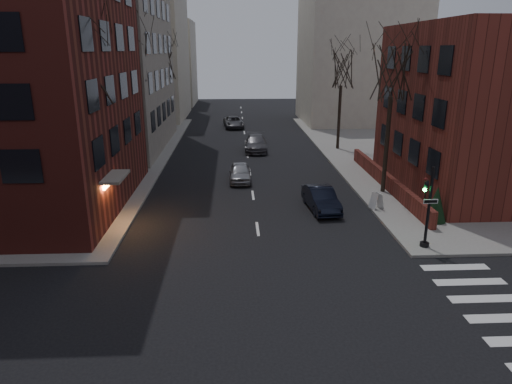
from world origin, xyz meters
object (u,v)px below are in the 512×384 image
at_px(tree_right_b, 342,69).
at_px(car_lane_silver, 240,172).
at_px(tree_right_a, 393,71).
at_px(evergreen_shrub, 436,204).
at_px(streetlamp_near, 136,124).
at_px(car_lane_far, 234,122).
at_px(streetlamp_far, 172,96).
at_px(sandwich_board, 377,201).
at_px(tree_left_c, 162,62).
at_px(parked_sedan, 321,199).
at_px(car_lane_gray, 256,143).
at_px(tree_left_a, 87,67).
at_px(traffic_signal, 427,212).
at_px(tree_left_b, 134,55).

relative_size(tree_right_b, car_lane_silver, 2.34).
relative_size(tree_right_a, evergreen_shrub, 4.84).
distance_m(streetlamp_near, car_lane_far, 24.88).
bearing_deg(tree_right_b, streetlamp_far, 149.53).
height_order(streetlamp_far, sandwich_board, streetlamp_far).
height_order(tree_left_c, streetlamp_near, tree_left_c).
bearing_deg(streetlamp_far, parked_sedan, -65.73).
xyz_separation_m(parked_sedan, car_lane_gray, (-3.13, 16.98, 0.05)).
distance_m(tree_right_a, tree_right_b, 14.01).
height_order(streetlamp_near, sandwich_board, streetlamp_near).
distance_m(tree_right_b, car_lane_gray, 10.48).
relative_size(car_lane_gray, evergreen_shrub, 2.55).
bearing_deg(tree_left_a, traffic_signal, -16.65).
bearing_deg(tree_left_a, car_lane_gray, 61.66).
bearing_deg(car_lane_gray, tree_left_b, -146.35).
distance_m(tree_right_a, parked_sedan, 9.28).
bearing_deg(tree_left_b, tree_right_b, 18.82).
relative_size(tree_left_b, tree_right_a, 1.11).
bearing_deg(car_lane_far, streetlamp_near, -112.15).
distance_m(streetlamp_far, car_lane_silver, 22.07).
relative_size(tree_left_c, sandwich_board, 9.76).
xyz_separation_m(tree_left_b, streetlamp_far, (0.60, 16.00, -4.68)).
relative_size(tree_left_c, streetlamp_far, 1.55).
bearing_deg(tree_right_b, tree_right_a, -90.00).
distance_m(tree_right_b, parked_sedan, 19.02).
xyz_separation_m(streetlamp_far, car_lane_gray, (9.07, -10.08, -3.49)).
xyz_separation_m(tree_left_c, tree_right_a, (17.60, -22.00, 0.00)).
height_order(tree_left_a, tree_right_b, tree_left_a).
distance_m(sandwich_board, evergreen_shrub, 3.47).
distance_m(traffic_signal, tree_left_a, 18.66).
xyz_separation_m(parked_sedan, car_lane_silver, (-4.80, 6.58, -0.03)).
bearing_deg(traffic_signal, tree_right_a, 84.53).
distance_m(tree_right_a, streetlamp_far, 29.65).
bearing_deg(sandwich_board, tree_left_a, 161.97).
xyz_separation_m(tree_left_c, parked_sedan, (12.80, -25.06, -7.33)).
relative_size(tree_left_c, car_lane_far, 1.97).
bearing_deg(tree_left_c, streetlamp_far, 73.30).
bearing_deg(tree_left_c, traffic_signal, -61.64).
relative_size(tree_right_a, parked_sedan, 2.30).
bearing_deg(evergreen_shrub, car_lane_far, 108.56).
bearing_deg(streetlamp_far, tree_left_c, -106.70).
distance_m(tree_left_c, streetlamp_far, 4.33).
relative_size(traffic_signal, tree_left_a, 0.39).
bearing_deg(car_lane_far, tree_left_b, -116.81).
relative_size(traffic_signal, car_lane_gray, 0.78).
distance_m(car_lane_silver, evergreen_shrub, 14.13).
distance_m(tree_left_b, car_lane_gray, 13.97).
xyz_separation_m(tree_left_c, car_lane_gray, (9.67, -8.08, -7.29)).
bearing_deg(streetlamp_far, tree_left_a, -91.23).
distance_m(tree_left_a, sandwich_board, 17.91).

